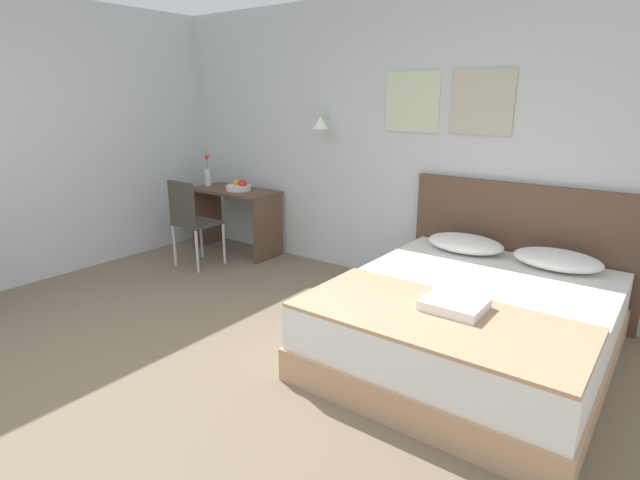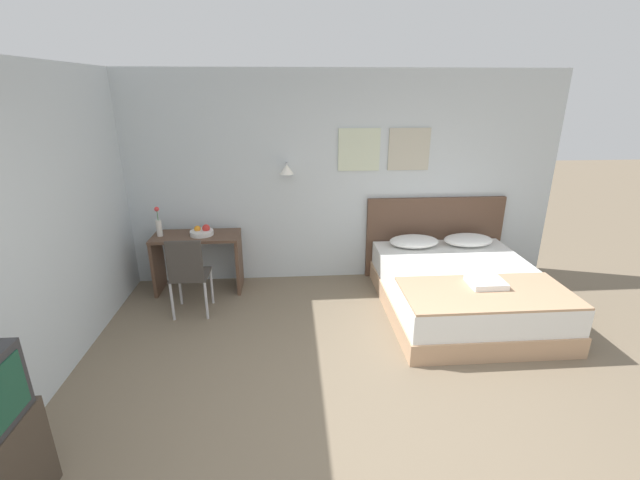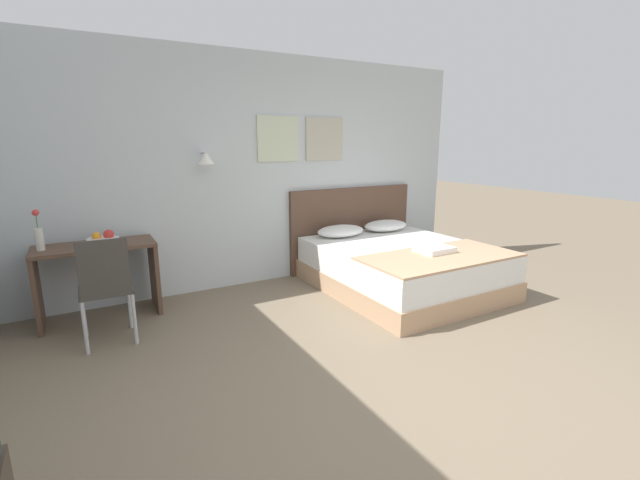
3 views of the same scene
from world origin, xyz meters
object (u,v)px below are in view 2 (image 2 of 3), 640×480
at_px(headboard, 434,237).
at_px(folded_towel_near_foot, 486,282).
at_px(throw_blanket, 487,292).
at_px(bed, 461,290).
at_px(pillow_right, 468,240).
at_px(desk_chair, 188,271).
at_px(flower_vase, 159,225).
at_px(fruit_bowl, 202,232).
at_px(desk, 198,252).
at_px(pillow_left, 414,241).

relative_size(headboard, folded_towel_near_foot, 5.26).
bearing_deg(throw_blanket, bed, 90.00).
bearing_deg(pillow_right, desk_chair, -169.04).
distance_m(headboard, throw_blanket, 1.63).
xyz_separation_m(desk_chair, flower_vase, (-0.45, 0.66, 0.33)).
distance_m(folded_towel_near_foot, desk_chair, 3.14).
height_order(headboard, fruit_bowl, headboard).
height_order(headboard, pillow_right, headboard).
height_order(throw_blanket, flower_vase, flower_vase).
xyz_separation_m(folded_towel_near_foot, desk_chair, (-3.10, 0.55, -0.02)).
bearing_deg(pillow_right, bed, -114.83).
height_order(desk, flower_vase, flower_vase).
bearing_deg(desk, headboard, 4.88).
distance_m(desk, flower_vase, 0.56).
height_order(headboard, pillow_left, headboard).
bearing_deg(pillow_left, fruit_bowl, 179.79).
height_order(bed, folded_towel_near_foot, folded_towel_near_foot).
xyz_separation_m(pillow_left, pillow_right, (0.71, 0.00, 0.00)).
bearing_deg(pillow_left, desk, 179.75).
distance_m(pillow_left, flower_vase, 3.16).
xyz_separation_m(desk, desk_chair, (0.03, -0.67, 0.04)).
distance_m(pillow_right, flower_vase, 3.86).
bearing_deg(flower_vase, bed, -12.34).
bearing_deg(folded_towel_near_foot, headboard, 91.86).
xyz_separation_m(fruit_bowl, flower_vase, (-0.50, -0.01, 0.10)).
bearing_deg(desk, desk_chair, -87.51).
bearing_deg(throw_blanket, desk_chair, 167.19).
relative_size(desk, fruit_bowl, 3.73).
bearing_deg(throw_blanket, pillow_left, 104.68).
relative_size(bed, pillow_right, 3.22).
bearing_deg(desk_chair, folded_towel_near_foot, -10.10).
height_order(folded_towel_near_foot, desk, desk).
height_order(bed, pillow_left, pillow_left).
xyz_separation_m(headboard, pillow_left, (-0.35, -0.27, 0.04)).
bearing_deg(desk, flower_vase, -178.37).
height_order(pillow_right, throw_blanket, pillow_right).
height_order(desk, fruit_bowl, fruit_bowl).
bearing_deg(throw_blanket, flower_vase, 158.87).
distance_m(bed, desk, 3.18).
xyz_separation_m(bed, fruit_bowl, (-3.00, 0.78, 0.52)).
bearing_deg(pillow_right, desk, 179.80).
bearing_deg(headboard, desk, -175.12).
bearing_deg(pillow_left, folded_towel_near_foot, -71.60).
xyz_separation_m(headboard, desk, (-3.08, -0.26, -0.04)).
height_order(folded_towel_near_foot, flower_vase, flower_vase).
distance_m(throw_blanket, desk_chair, 3.13).
bearing_deg(pillow_left, desk_chair, -166.26).
height_order(bed, headboard, headboard).
bearing_deg(desk_chair, flower_vase, 124.40).
relative_size(headboard, desk_chair, 1.98).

